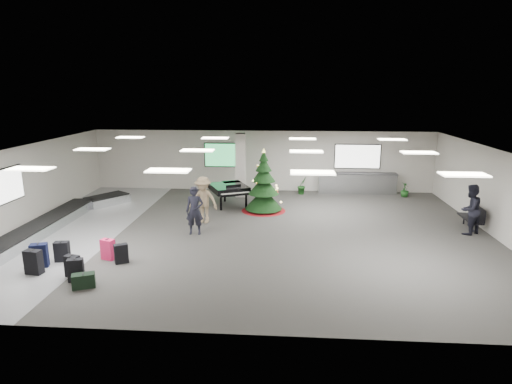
# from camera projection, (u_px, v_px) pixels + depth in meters

# --- Properties ---
(ground) EXTENTS (18.00, 18.00, 0.00)m
(ground) POSITION_uv_depth(u_px,v_px,m) (252.00, 232.00, 16.39)
(ground) COLOR #383633
(ground) RESTS_ON ground
(room_envelope) EXTENTS (18.02, 14.02, 3.21)m
(room_envelope) POSITION_uv_depth(u_px,v_px,m) (243.00, 169.00, 16.51)
(room_envelope) COLOR #BEB5AD
(room_envelope) RESTS_ON ground
(baggage_carousel) EXTENTS (2.28, 9.71, 0.43)m
(baggage_carousel) POSITION_uv_depth(u_px,v_px,m) (53.00, 223.00, 16.79)
(baggage_carousel) COLOR silver
(baggage_carousel) RESTS_ON ground
(service_counter) EXTENTS (4.05, 0.65, 1.08)m
(service_counter) POSITION_uv_depth(u_px,v_px,m) (357.00, 183.00, 22.36)
(service_counter) COLOR silver
(service_counter) RESTS_ON ground
(suitcase_0) EXTENTS (0.47, 0.33, 0.67)m
(suitcase_0) POSITION_uv_depth(u_px,v_px,m) (73.00, 266.00, 12.45)
(suitcase_0) COLOR black
(suitcase_0) RESTS_ON ground
(suitcase_1) EXTENTS (0.47, 0.33, 0.68)m
(suitcase_1) POSITION_uv_depth(u_px,v_px,m) (76.00, 270.00, 12.17)
(suitcase_1) COLOR black
(suitcase_1) RESTS_ON ground
(pink_suitcase) EXTENTS (0.48, 0.36, 0.69)m
(pink_suitcase) POSITION_uv_depth(u_px,v_px,m) (108.00, 249.00, 13.72)
(pink_suitcase) COLOR #FF215C
(pink_suitcase) RESTS_ON ground
(suitcase_3) EXTENTS (0.47, 0.40, 0.64)m
(suitcase_3) POSITION_uv_depth(u_px,v_px,m) (121.00, 254.00, 13.44)
(suitcase_3) COLOR black
(suitcase_3) RESTS_ON ground
(navy_suitcase) EXTENTS (0.55, 0.41, 0.77)m
(navy_suitcase) POSITION_uv_depth(u_px,v_px,m) (39.00, 256.00, 13.12)
(navy_suitcase) COLOR black
(navy_suitcase) RESTS_ON ground
(suitcase_5) EXTENTS (0.53, 0.34, 0.76)m
(suitcase_5) POSITION_uv_depth(u_px,v_px,m) (34.00, 262.00, 12.63)
(suitcase_5) COLOR black
(suitcase_5) RESTS_ON ground
(green_duffel) EXTENTS (0.67, 0.51, 0.42)m
(green_duffel) POSITION_uv_depth(u_px,v_px,m) (84.00, 281.00, 11.80)
(green_duffel) COLOR black
(green_duffel) RESTS_ON ground
(suitcase_8) EXTENTS (0.47, 0.32, 0.67)m
(suitcase_8) POSITION_uv_depth(u_px,v_px,m) (62.00, 252.00, 13.56)
(suitcase_8) COLOR black
(suitcase_8) RESTS_ON ground
(christmas_tree) EXTENTS (1.98, 1.98, 2.83)m
(christmas_tree) POSITION_uv_depth(u_px,v_px,m) (264.00, 190.00, 19.04)
(christmas_tree) COLOR maroon
(christmas_tree) RESTS_ON ground
(grand_piano) EXTENTS (2.20, 2.43, 1.13)m
(grand_piano) POSITION_uv_depth(u_px,v_px,m) (229.00, 189.00, 19.95)
(grand_piano) COLOR black
(grand_piano) RESTS_ON ground
(bench) EXTENTS (0.56, 1.52, 0.95)m
(bench) POSITION_uv_depth(u_px,v_px,m) (473.00, 216.00, 16.66)
(bench) COLOR black
(bench) RESTS_ON ground
(traveler_a) EXTENTS (0.69, 0.48, 1.83)m
(traveler_a) POSITION_uv_depth(u_px,v_px,m) (195.00, 211.00, 15.99)
(traveler_a) COLOR black
(traveler_a) RESTS_ON ground
(traveler_b) EXTENTS (1.38, 1.02, 1.92)m
(traveler_b) POSITION_uv_depth(u_px,v_px,m) (203.00, 200.00, 17.35)
(traveler_b) COLOR #907859
(traveler_b) RESTS_ON ground
(traveler_bench) EXTENTS (1.18, 1.13, 1.92)m
(traveler_bench) POSITION_uv_depth(u_px,v_px,m) (470.00, 210.00, 15.97)
(traveler_bench) COLOR black
(traveler_bench) RESTS_ON ground
(potted_plant_left) EXTENTS (0.64, 0.64, 0.91)m
(potted_plant_left) POSITION_uv_depth(u_px,v_px,m) (302.00, 185.00, 22.19)
(potted_plant_left) COLOR #15411A
(potted_plant_left) RESTS_ON ground
(potted_plant_right) EXTENTS (0.48, 0.48, 0.74)m
(potted_plant_right) POSITION_uv_depth(u_px,v_px,m) (405.00, 190.00, 21.64)
(potted_plant_right) COLOR #15411A
(potted_plant_right) RESTS_ON ground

